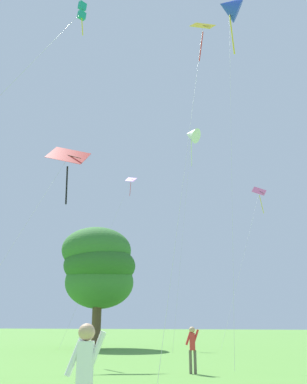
{
  "coord_description": "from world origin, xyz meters",
  "views": [
    {
      "loc": [
        -0.78,
        -2.78,
        1.76
      ],
      "look_at": [
        -12.78,
        22.32,
        10.84
      ],
      "focal_mm": 38.38,
      "sensor_mm": 36.0,
      "label": 1
    }
  ],
  "objects_px": {
    "tree_right_cluster": "(99,267)",
    "kite_blue_delta": "(229,7)",
    "kite_pink_low": "(259,198)",
    "person_with_spool": "(192,345)",
    "person_in_red_shirt": "(85,377)",
    "kite_yellow_diamond": "(201,38)",
    "kite_white_distant": "(191,135)",
    "kite_purple_streamer": "(127,190)",
    "kite_teal_box": "(79,15)",
    "kite_red_high": "(67,164)"
  },
  "relations": [
    {
      "from": "tree_right_cluster",
      "to": "kite_blue_delta",
      "type": "bearing_deg",
      "value": -19.95
    },
    {
      "from": "kite_pink_low",
      "to": "person_with_spool",
      "type": "height_order",
      "value": "kite_pink_low"
    },
    {
      "from": "kite_pink_low",
      "to": "person_in_red_shirt",
      "type": "bearing_deg",
      "value": -83.6
    },
    {
      "from": "kite_yellow_diamond",
      "to": "kite_white_distant",
      "type": "distance_m",
      "value": 12.88
    },
    {
      "from": "kite_purple_streamer",
      "to": "person_in_red_shirt",
      "type": "relative_size",
      "value": 9.14
    },
    {
      "from": "kite_blue_delta",
      "to": "tree_right_cluster",
      "type": "height_order",
      "value": "kite_blue_delta"
    },
    {
      "from": "kite_pink_low",
      "to": "kite_blue_delta",
      "type": "bearing_deg",
      "value": -83.07
    },
    {
      "from": "kite_yellow_diamond",
      "to": "kite_blue_delta",
      "type": "height_order",
      "value": "kite_blue_delta"
    },
    {
      "from": "kite_white_distant",
      "to": "kite_teal_box",
      "type": "relative_size",
      "value": 1.14
    },
    {
      "from": "person_in_red_shirt",
      "to": "tree_right_cluster",
      "type": "distance_m",
      "value": 30.28
    },
    {
      "from": "kite_yellow_diamond",
      "to": "kite_red_high",
      "type": "bearing_deg",
      "value": -169.94
    },
    {
      "from": "kite_purple_streamer",
      "to": "person_with_spool",
      "type": "bearing_deg",
      "value": -53.68
    },
    {
      "from": "kite_red_high",
      "to": "kite_blue_delta",
      "type": "height_order",
      "value": "kite_blue_delta"
    },
    {
      "from": "kite_purple_streamer",
      "to": "kite_pink_low",
      "type": "distance_m",
      "value": 13.53
    },
    {
      "from": "kite_pink_low",
      "to": "kite_teal_box",
      "type": "distance_m",
      "value": 27.93
    },
    {
      "from": "kite_white_distant",
      "to": "kite_blue_delta",
      "type": "relative_size",
      "value": 0.76
    },
    {
      "from": "kite_red_high",
      "to": "person_with_spool",
      "type": "height_order",
      "value": "kite_red_high"
    },
    {
      "from": "kite_blue_delta",
      "to": "person_with_spool",
      "type": "relative_size",
      "value": 14.99
    },
    {
      "from": "kite_teal_box",
      "to": "person_in_red_shirt",
      "type": "xyz_separation_m",
      "value": [
        6.78,
        -7.94,
        -15.18
      ]
    },
    {
      "from": "kite_purple_streamer",
      "to": "kite_pink_low",
      "type": "relative_size",
      "value": 1.04
    },
    {
      "from": "kite_yellow_diamond",
      "to": "kite_purple_streamer",
      "type": "height_order",
      "value": "kite_yellow_diamond"
    },
    {
      "from": "kite_purple_streamer",
      "to": "person_with_spool",
      "type": "relative_size",
      "value": 9.53
    },
    {
      "from": "kite_teal_box",
      "to": "person_in_red_shirt",
      "type": "height_order",
      "value": "kite_teal_box"
    },
    {
      "from": "kite_purple_streamer",
      "to": "kite_blue_delta",
      "type": "relative_size",
      "value": 0.64
    },
    {
      "from": "kite_teal_box",
      "to": "kite_blue_delta",
      "type": "bearing_deg",
      "value": 68.58
    },
    {
      "from": "kite_white_distant",
      "to": "kite_teal_box",
      "type": "height_order",
      "value": "kite_white_distant"
    },
    {
      "from": "kite_white_distant",
      "to": "person_in_red_shirt",
      "type": "distance_m",
      "value": 33.59
    },
    {
      "from": "kite_purple_streamer",
      "to": "tree_right_cluster",
      "type": "bearing_deg",
      "value": -96.83
    },
    {
      "from": "kite_teal_box",
      "to": "tree_right_cluster",
      "type": "bearing_deg",
      "value": 118.82
    },
    {
      "from": "kite_white_distant",
      "to": "kite_red_high",
      "type": "height_order",
      "value": "kite_white_distant"
    },
    {
      "from": "kite_purple_streamer",
      "to": "kite_blue_delta",
      "type": "height_order",
      "value": "kite_blue_delta"
    },
    {
      "from": "kite_white_distant",
      "to": "person_with_spool",
      "type": "relative_size",
      "value": 11.34
    },
    {
      "from": "person_with_spool",
      "to": "person_in_red_shirt",
      "type": "bearing_deg",
      "value": -77.48
    },
    {
      "from": "kite_white_distant",
      "to": "kite_pink_low",
      "type": "height_order",
      "value": "kite_white_distant"
    },
    {
      "from": "kite_purple_streamer",
      "to": "person_in_red_shirt",
      "type": "height_order",
      "value": "kite_purple_streamer"
    },
    {
      "from": "kite_red_high",
      "to": "person_with_spool",
      "type": "bearing_deg",
      "value": -19.65
    },
    {
      "from": "kite_red_high",
      "to": "kite_pink_low",
      "type": "distance_m",
      "value": 23.04
    },
    {
      "from": "kite_white_distant",
      "to": "kite_red_high",
      "type": "bearing_deg",
      "value": -105.02
    },
    {
      "from": "kite_pink_low",
      "to": "person_in_red_shirt",
      "type": "height_order",
      "value": "kite_pink_low"
    },
    {
      "from": "kite_red_high",
      "to": "kite_white_distant",
      "type": "bearing_deg",
      "value": 74.98
    },
    {
      "from": "kite_white_distant",
      "to": "kite_red_high",
      "type": "distance_m",
      "value": 15.56
    },
    {
      "from": "kite_purple_streamer",
      "to": "kite_red_high",
      "type": "xyz_separation_m",
      "value": [
        3.96,
        -14.76,
        -3.25
      ]
    },
    {
      "from": "kite_blue_delta",
      "to": "person_in_red_shirt",
      "type": "height_order",
      "value": "kite_blue_delta"
    },
    {
      "from": "kite_red_high",
      "to": "tree_right_cluster",
      "type": "height_order",
      "value": "kite_red_high"
    },
    {
      "from": "kite_yellow_diamond",
      "to": "kite_purple_streamer",
      "type": "bearing_deg",
      "value": 133.79
    },
    {
      "from": "person_in_red_shirt",
      "to": "kite_pink_low",
      "type": "bearing_deg",
      "value": 96.4
    },
    {
      "from": "kite_red_high",
      "to": "person_in_red_shirt",
      "type": "bearing_deg",
      "value": -50.25
    },
    {
      "from": "kite_teal_box",
      "to": "kite_pink_low",
      "type": "bearing_deg",
      "value": 84.28
    },
    {
      "from": "kite_white_distant",
      "to": "person_with_spool",
      "type": "bearing_deg",
      "value": -70.91
    },
    {
      "from": "tree_right_cluster",
      "to": "person_with_spool",
      "type": "bearing_deg",
      "value": -45.92
    }
  ]
}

